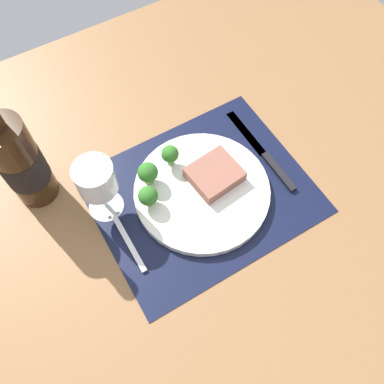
{
  "coord_description": "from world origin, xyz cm",
  "views": [
    {
      "loc": [
        -21.31,
        -32.14,
        71.89
      ],
      "look_at": [
        -2.0,
        0.4,
        1.9
      ],
      "focal_mm": 38.76,
      "sensor_mm": 36.0,
      "label": 1
    }
  ],
  "objects_px": {
    "plate": "(202,191)",
    "steak": "(215,174)",
    "wine_bottle": "(20,162)",
    "knife": "(266,156)",
    "fork": "(120,227)",
    "wine_glass": "(96,181)"
  },
  "relations": [
    {
      "from": "fork",
      "to": "knife",
      "type": "xyz_separation_m",
      "value": [
        0.33,
        -0.01,
        0.0
      ]
    },
    {
      "from": "fork",
      "to": "wine_bottle",
      "type": "height_order",
      "value": "wine_bottle"
    },
    {
      "from": "steak",
      "to": "knife",
      "type": "xyz_separation_m",
      "value": [
        0.12,
        -0.0,
        -0.03
      ]
    },
    {
      "from": "plate",
      "to": "wine_bottle",
      "type": "xyz_separation_m",
      "value": [
        -0.27,
        0.17,
        0.09
      ]
    },
    {
      "from": "plate",
      "to": "fork",
      "type": "xyz_separation_m",
      "value": [
        -0.17,
        0.01,
        -0.01
      ]
    },
    {
      "from": "steak",
      "to": "knife",
      "type": "bearing_deg",
      "value": -1.76
    },
    {
      "from": "plate",
      "to": "knife",
      "type": "xyz_separation_m",
      "value": [
        0.16,
        0.01,
        -0.0
      ]
    },
    {
      "from": "wine_bottle",
      "to": "fork",
      "type": "bearing_deg",
      "value": -56.67
    },
    {
      "from": "plate",
      "to": "wine_glass",
      "type": "height_order",
      "value": "wine_glass"
    },
    {
      "from": "fork",
      "to": "plate",
      "type": "bearing_deg",
      "value": -5.91
    },
    {
      "from": "plate",
      "to": "wine_glass",
      "type": "bearing_deg",
      "value": 157.9
    },
    {
      "from": "steak",
      "to": "knife",
      "type": "relative_size",
      "value": 0.41
    },
    {
      "from": "plate",
      "to": "steak",
      "type": "height_order",
      "value": "steak"
    },
    {
      "from": "steak",
      "to": "fork",
      "type": "xyz_separation_m",
      "value": [
        -0.2,
        0.01,
        -0.03
      ]
    },
    {
      "from": "plate",
      "to": "wine_bottle",
      "type": "relative_size",
      "value": 0.91
    },
    {
      "from": "wine_bottle",
      "to": "steak",
      "type": "bearing_deg",
      "value": -27.67
    },
    {
      "from": "plate",
      "to": "steak",
      "type": "xyz_separation_m",
      "value": [
        0.03,
        0.01,
        0.02
      ]
    },
    {
      "from": "steak",
      "to": "wine_glass",
      "type": "relative_size",
      "value": 0.68
    },
    {
      "from": "plate",
      "to": "wine_bottle",
      "type": "height_order",
      "value": "wine_bottle"
    },
    {
      "from": "fork",
      "to": "wine_bottle",
      "type": "bearing_deg",
      "value": 122.2
    },
    {
      "from": "steak",
      "to": "wine_bottle",
      "type": "distance_m",
      "value": 0.35
    },
    {
      "from": "fork",
      "to": "knife",
      "type": "distance_m",
      "value": 0.33
    }
  ]
}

